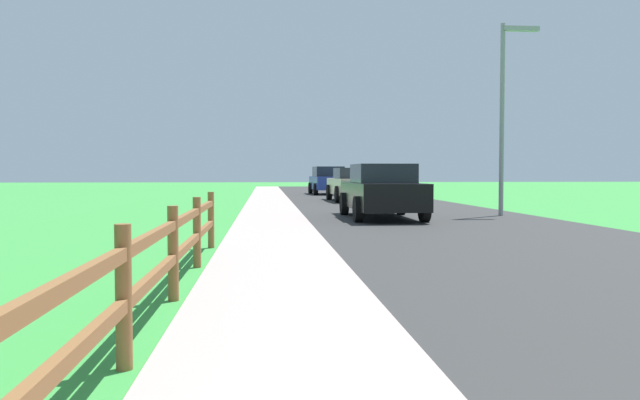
{
  "coord_description": "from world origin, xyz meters",
  "views": [
    {
      "loc": [
        -1.17,
        0.87,
        1.33
      ],
      "look_at": [
        -0.26,
        11.5,
        0.86
      ],
      "focal_mm": 36.11,
      "sensor_mm": 36.0,
      "label": 1
    }
  ],
  "objects_px": {
    "parked_car_blue": "(328,180)",
    "street_lamp": "(506,101)",
    "parked_suv_black": "(382,191)",
    "parked_car_beige": "(354,184)"
  },
  "relations": [
    {
      "from": "parked_car_blue",
      "to": "parked_car_beige",
      "type": "bearing_deg",
      "value": -88.33
    },
    {
      "from": "parked_suv_black",
      "to": "parked_car_beige",
      "type": "bearing_deg",
      "value": 86.31
    },
    {
      "from": "parked_suv_black",
      "to": "street_lamp",
      "type": "distance_m",
      "value": 4.81
    },
    {
      "from": "parked_suv_black",
      "to": "parked_car_blue",
      "type": "distance_m",
      "value": 20.02
    },
    {
      "from": "parked_car_beige",
      "to": "street_lamp",
      "type": "distance_m",
      "value": 10.95
    },
    {
      "from": "street_lamp",
      "to": "parked_car_beige",
      "type": "bearing_deg",
      "value": 107.69
    },
    {
      "from": "parked_suv_black",
      "to": "street_lamp",
      "type": "xyz_separation_m",
      "value": [
        3.92,
        0.72,
        2.7
      ]
    },
    {
      "from": "parked_car_beige",
      "to": "parked_car_blue",
      "type": "distance_m",
      "value": 9.2
    },
    {
      "from": "parked_car_blue",
      "to": "street_lamp",
      "type": "distance_m",
      "value": 19.79
    },
    {
      "from": "parked_car_beige",
      "to": "street_lamp",
      "type": "bearing_deg",
      "value": -72.31
    }
  ]
}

